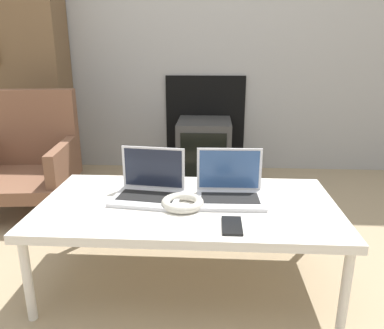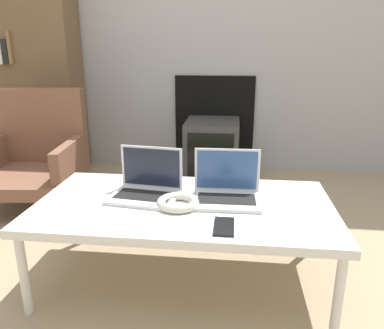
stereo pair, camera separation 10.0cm
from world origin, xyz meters
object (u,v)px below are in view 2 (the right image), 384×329
Objects in this scene: laptop_left at (147,186)px; armchair at (36,152)px; laptop_right at (227,189)px; phone at (224,226)px; headphones at (178,203)px; tv at (212,149)px.

laptop_left is 1.21m from armchair.
armchair reaches higher than laptop_left.
laptop_left is 1.07× the size of laptop_right.
laptop_left is 2.15× the size of phone.
phone is at bearing -40.78° from headphones.
headphones is at bearing -26.24° from laptop_left.
tv is at bearing 22.75° from armchair.
laptop_left is at bearing -98.45° from tv.
laptop_right is at bearing 7.41° from laptop_left.
tv reaches higher than headphones.
tv is 0.63× the size of armchair.
tv is (0.21, 1.39, -0.19)m from laptop_left.
armchair is at bearing 148.53° from laptop_right.
headphones is at bearing -91.94° from tv.
tv is at bearing 88.91° from laptop_left.
headphones is at bearing -153.52° from laptop_right.
laptop_left is 0.45m from phone.
laptop_right is 1.41m from tv.
headphones is at bearing 139.22° from phone.
laptop_left is 0.67× the size of tv.
laptop_left is at bearing 146.39° from headphones.
laptop_right is 0.23m from headphones.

